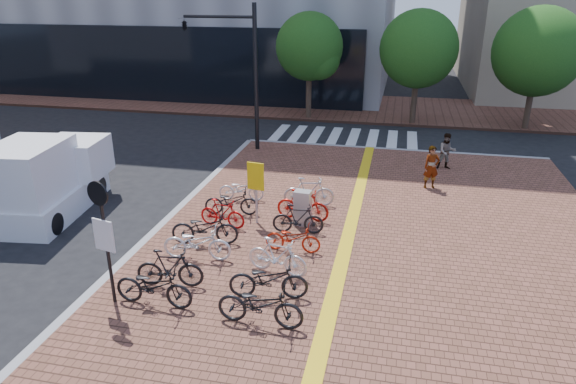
% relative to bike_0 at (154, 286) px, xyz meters
% --- Properties ---
extents(ground, '(120.00, 120.00, 0.00)m').
position_rel_bike_0_xyz_m(ground, '(2.14, 2.36, -0.66)').
color(ground, black).
rests_on(ground, ground).
extents(kerb_west, '(0.25, 34.00, 0.15)m').
position_rel_bike_0_xyz_m(kerb_west, '(-1.86, -2.64, -0.59)').
color(kerb_west, gray).
rests_on(kerb_west, ground).
extents(kerb_north, '(14.00, 0.25, 0.15)m').
position_rel_bike_0_xyz_m(kerb_north, '(5.14, 14.36, -0.59)').
color(kerb_north, gray).
rests_on(kerb_north, ground).
extents(far_sidewalk, '(70.00, 8.00, 0.15)m').
position_rel_bike_0_xyz_m(far_sidewalk, '(2.14, 23.36, -0.59)').
color(far_sidewalk, brown).
rests_on(far_sidewalk, ground).
extents(crosswalk, '(7.50, 4.00, 0.01)m').
position_rel_bike_0_xyz_m(crosswalk, '(2.64, 16.36, -0.66)').
color(crosswalk, silver).
rests_on(crosswalk, ground).
extents(street_trees, '(16.20, 4.60, 6.35)m').
position_rel_bike_0_xyz_m(street_trees, '(7.18, 19.81, 3.43)').
color(street_trees, '#38281E').
rests_on(street_trees, far_sidewalk).
extents(bike_0, '(1.97, 0.72, 1.03)m').
position_rel_bike_0_xyz_m(bike_0, '(0.00, 0.00, 0.00)').
color(bike_0, black).
rests_on(bike_0, sidewalk).
extents(bike_1, '(1.78, 0.73, 1.03)m').
position_rel_bike_0_xyz_m(bike_1, '(0.02, 0.85, 0.00)').
color(bike_1, black).
rests_on(bike_1, sidewalk).
extents(bike_2, '(1.99, 0.86, 1.01)m').
position_rel_bike_0_xyz_m(bike_2, '(0.16, 2.33, -0.01)').
color(bike_2, white).
rests_on(bike_2, sidewalk).
extents(bike_3, '(2.07, 1.05, 1.04)m').
position_rel_bike_0_xyz_m(bike_3, '(0.03, 3.27, 0.00)').
color(bike_3, black).
rests_on(bike_3, sidewalk).
extents(bike_4, '(1.58, 0.63, 0.92)m').
position_rel_bike_0_xyz_m(bike_4, '(0.15, 4.49, -0.05)').
color(bike_4, '#B40C0D').
rests_on(bike_4, sidewalk).
extents(bike_5, '(1.87, 0.94, 0.94)m').
position_rel_bike_0_xyz_m(bike_5, '(0.13, 5.46, -0.04)').
color(bike_5, black).
rests_on(bike_5, sidewalk).
extents(bike_6, '(1.67, 0.74, 0.85)m').
position_rel_bike_0_xyz_m(bike_6, '(0.08, 6.74, -0.09)').
color(bike_6, silver).
rests_on(bike_6, sidewalk).
extents(bike_7, '(2.01, 0.74, 1.05)m').
position_rel_bike_0_xyz_m(bike_7, '(2.68, -0.21, 0.01)').
color(bike_7, black).
rests_on(bike_7, sidewalk).
extents(bike_8, '(2.03, 0.98, 1.02)m').
position_rel_bike_0_xyz_m(bike_8, '(2.59, 0.89, -0.00)').
color(bike_8, black).
rests_on(bike_8, sidewalk).
extents(bike_9, '(1.76, 0.82, 1.02)m').
position_rel_bike_0_xyz_m(bike_9, '(2.53, 2.05, -0.00)').
color(bike_9, white).
rests_on(bike_9, sidewalk).
extents(bike_10, '(1.61, 0.57, 0.85)m').
position_rel_bike_0_xyz_m(bike_10, '(2.68, 3.36, -0.09)').
color(bike_10, '#A61F0B').
rests_on(bike_10, sidewalk).
extents(bike_11, '(1.63, 0.62, 0.96)m').
position_rel_bike_0_xyz_m(bike_11, '(2.59, 4.56, -0.04)').
color(bike_11, black).
rests_on(bike_11, sidewalk).
extents(bike_12, '(1.79, 0.65, 1.05)m').
position_rel_bike_0_xyz_m(bike_12, '(2.55, 5.54, 0.01)').
color(bike_12, '#BA150D').
rests_on(bike_12, sidewalk).
extents(bike_13, '(1.81, 0.80, 1.05)m').
position_rel_bike_0_xyz_m(bike_13, '(2.54, 6.73, 0.01)').
color(bike_13, '#B5B6BA').
rests_on(bike_13, sidewalk).
extents(pedestrian_a, '(0.69, 0.57, 1.65)m').
position_rel_bike_0_xyz_m(pedestrian_a, '(6.73, 9.47, 0.31)').
color(pedestrian_a, gray).
rests_on(pedestrian_a, sidewalk).
extents(pedestrian_b, '(0.82, 0.69, 1.53)m').
position_rel_bike_0_xyz_m(pedestrian_b, '(7.46, 11.90, 0.25)').
color(pedestrian_b, '#4C5061').
rests_on(pedestrian_b, sidewalk).
extents(utility_box, '(0.56, 0.43, 1.15)m').
position_rel_bike_0_xyz_m(utility_box, '(2.60, 5.22, 0.06)').
color(utility_box, '#BBBBC0').
rests_on(utility_box, sidewalk).
extents(yellow_sign, '(0.56, 0.17, 2.06)m').
position_rel_bike_0_xyz_m(yellow_sign, '(1.13, 4.99, 0.91)').
color(yellow_sign, '#B7B7BC').
rests_on(yellow_sign, sidewalk).
extents(notice_sign, '(0.58, 0.20, 3.15)m').
position_rel_bike_0_xyz_m(notice_sign, '(-1.03, -0.12, 1.47)').
color(notice_sign, black).
rests_on(notice_sign, sidewalk).
extents(traffic_light_pole, '(3.51, 1.35, 6.54)m').
position_rel_bike_0_xyz_m(traffic_light_pole, '(-2.58, 12.99, 4.00)').
color(traffic_light_pole, black).
rests_on(traffic_light_pole, sidewalk).
extents(box_truck, '(2.57, 4.83, 2.67)m').
position_rel_bike_0_xyz_m(box_truck, '(-6.00, 4.55, 0.59)').
color(box_truck, white).
rests_on(box_truck, ground).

